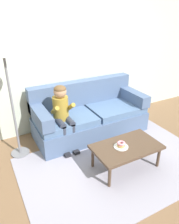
% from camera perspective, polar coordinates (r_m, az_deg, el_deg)
% --- Properties ---
extents(ground, '(10.00, 10.00, 0.00)m').
position_cam_1_polar(ground, '(3.61, 5.23, -11.69)').
color(ground, brown).
extents(wall_back, '(8.00, 0.10, 2.80)m').
position_cam_1_polar(wall_back, '(4.18, -4.82, 14.79)').
color(wall_back, beige).
rests_on(wall_back, ground).
extents(area_rug, '(2.91, 1.86, 0.01)m').
position_cam_1_polar(area_rug, '(3.45, 7.55, -13.80)').
color(area_rug, '#9993A3').
rests_on(area_rug, ground).
extents(couch, '(2.10, 0.90, 0.97)m').
position_cam_1_polar(couch, '(4.08, -0.07, -1.06)').
color(couch, slate).
rests_on(couch, ground).
extents(coffee_table, '(1.00, 0.59, 0.39)m').
position_cam_1_polar(coffee_table, '(3.23, 9.84, -9.45)').
color(coffee_table, '#4C3828').
rests_on(coffee_table, ground).
extents(person_child, '(0.34, 0.58, 1.10)m').
position_cam_1_polar(person_child, '(3.54, -7.22, 0.15)').
color(person_child, olive).
rests_on(person_child, ground).
extents(plate, '(0.21, 0.21, 0.01)m').
position_cam_1_polar(plate, '(3.17, 8.40, -9.16)').
color(plate, white).
rests_on(plate, coffee_table).
extents(donut, '(0.15, 0.15, 0.04)m').
position_cam_1_polar(donut, '(3.15, 8.43, -8.79)').
color(donut, tan).
rests_on(donut, plate).
extents(donut_second, '(0.15, 0.15, 0.04)m').
position_cam_1_polar(donut_second, '(3.13, 8.47, -8.25)').
color(donut_second, pink).
rests_on(donut_second, donut).
extents(toy_controller, '(0.23, 0.09, 0.05)m').
position_cam_1_polar(toy_controller, '(3.91, 10.13, -8.36)').
color(toy_controller, '#339E56').
rests_on(toy_controller, ground).
extents(floor_lamp, '(0.38, 0.38, 1.89)m').
position_cam_1_polar(floor_lamp, '(3.20, -21.88, 13.39)').
color(floor_lamp, slate).
rests_on(floor_lamp, ground).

